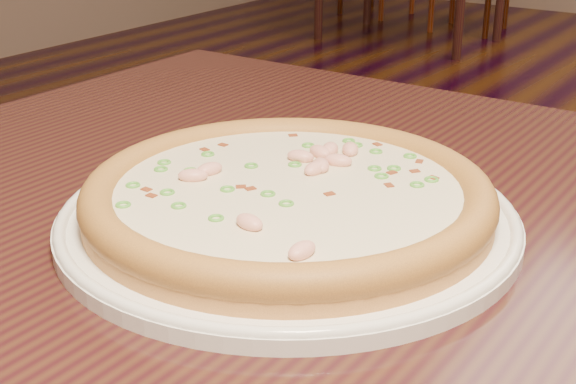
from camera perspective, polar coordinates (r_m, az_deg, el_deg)
The scene contains 3 objects.
hero_table at distance 0.68m, azimuth 10.94°, elevation -10.92°, with size 1.20×0.80×0.75m.
plate at distance 0.64m, azimuth 0.00°, elevation -1.75°, with size 0.37×0.37×0.02m.
pizza at distance 0.63m, azimuth 0.00°, elevation -0.24°, with size 0.33×0.33×0.03m.
Camera 1 is at (0.28, -1.39, 1.02)m, focal length 50.00 mm.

